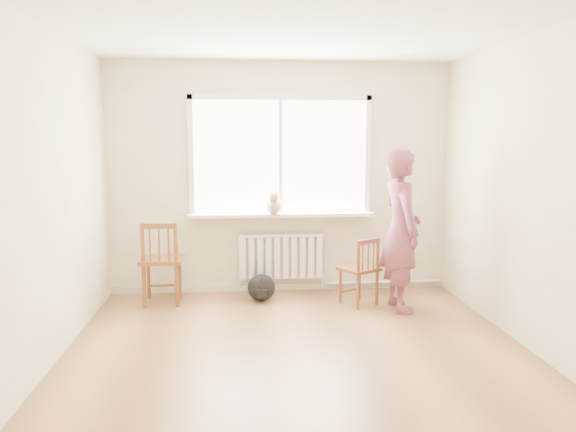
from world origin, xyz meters
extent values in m
plane|color=#A57043|center=(0.00, 0.00, 0.00)|extent=(4.50, 4.50, 0.00)
plane|color=white|center=(0.00, 0.00, 2.70)|extent=(4.50, 4.50, 0.00)
cube|color=beige|center=(0.00, 2.25, 1.35)|extent=(4.00, 0.01, 2.70)
cube|color=white|center=(0.00, 2.23, 1.60)|extent=(2.00, 0.02, 1.30)
cube|color=white|center=(0.00, 2.21, 2.28)|extent=(2.12, 0.05, 0.06)
cube|color=white|center=(-1.03, 2.21, 1.60)|extent=(0.06, 0.05, 1.42)
cube|color=white|center=(1.03, 2.21, 1.60)|extent=(0.06, 0.05, 1.42)
cube|color=white|center=(0.00, 2.21, 1.60)|extent=(0.04, 0.05, 1.30)
cube|color=white|center=(0.00, 2.14, 0.93)|extent=(2.15, 0.22, 0.04)
cube|color=white|center=(0.00, 2.20, 0.43)|extent=(1.00, 0.02, 0.55)
cube|color=white|center=(0.00, 2.15, 0.43)|extent=(1.00, 0.10, 0.51)
cube|color=white|center=(0.00, 2.15, 0.69)|extent=(1.00, 0.12, 0.03)
cylinder|color=silver|center=(1.25, 2.19, 0.08)|extent=(1.40, 0.04, 0.04)
cube|color=beige|center=(0.00, 2.23, 0.04)|extent=(4.00, 0.03, 0.08)
cube|color=brown|center=(-1.34, 1.82, 0.49)|extent=(0.46, 0.44, 0.04)
cylinder|color=brown|center=(-1.17, 2.00, 0.24)|extent=(0.04, 0.04, 0.49)
cylinder|color=brown|center=(-1.52, 1.99, 0.24)|extent=(0.04, 0.04, 0.49)
cylinder|color=brown|center=(-1.17, 1.65, 0.24)|extent=(0.04, 0.04, 0.49)
cylinder|color=brown|center=(-1.52, 1.65, 0.24)|extent=(0.04, 0.04, 0.49)
cylinder|color=brown|center=(-1.17, 1.65, 0.46)|extent=(0.04, 0.04, 0.92)
cylinder|color=brown|center=(-1.52, 1.65, 0.46)|extent=(0.04, 0.04, 0.92)
cube|color=brown|center=(-1.34, 1.65, 0.89)|extent=(0.37, 0.04, 0.06)
cylinder|color=brown|center=(-1.24, 1.65, 0.70)|extent=(0.02, 0.02, 0.37)
cylinder|color=brown|center=(-1.34, 1.65, 0.70)|extent=(0.02, 0.02, 0.37)
cylinder|color=brown|center=(-1.44, 1.65, 0.70)|extent=(0.02, 0.02, 0.37)
cube|color=brown|center=(0.81, 1.59, 0.40)|extent=(0.50, 0.49, 0.04)
cylinder|color=brown|center=(0.86, 1.78, 0.20)|extent=(0.03, 0.03, 0.40)
cylinder|color=brown|center=(0.62, 1.64, 0.20)|extent=(0.03, 0.03, 0.40)
cylinder|color=brown|center=(1.01, 1.54, 0.20)|extent=(0.03, 0.03, 0.40)
cylinder|color=brown|center=(0.76, 1.40, 0.20)|extent=(0.03, 0.03, 0.40)
cylinder|color=brown|center=(1.01, 1.54, 0.38)|extent=(0.04, 0.04, 0.75)
cylinder|color=brown|center=(0.76, 1.40, 0.38)|extent=(0.04, 0.04, 0.75)
cube|color=brown|center=(0.88, 1.47, 0.72)|extent=(0.28, 0.18, 0.05)
cylinder|color=brown|center=(0.95, 1.51, 0.57)|extent=(0.02, 0.02, 0.30)
cylinder|color=brown|center=(0.88, 1.47, 0.57)|extent=(0.02, 0.02, 0.30)
cylinder|color=brown|center=(0.82, 1.43, 0.57)|extent=(0.02, 0.02, 0.30)
imported|color=#AE3A58|center=(1.21, 1.38, 0.85)|extent=(0.45, 0.65, 1.71)
ellipsoid|color=#CFB48D|center=(-0.09, 2.07, 1.05)|extent=(0.21, 0.29, 0.21)
sphere|color=#CFB48D|center=(-0.10, 1.94, 1.16)|extent=(0.11, 0.11, 0.11)
cone|color=#CFB48D|center=(-0.13, 1.94, 1.21)|extent=(0.04, 0.04, 0.05)
cone|color=#CFB48D|center=(-0.07, 1.93, 1.21)|extent=(0.04, 0.04, 0.05)
cylinder|color=#CFB48D|center=(-0.08, 2.21, 0.99)|extent=(0.04, 0.19, 0.02)
cylinder|color=#CFB48D|center=(-0.13, 1.97, 1.00)|extent=(0.02, 0.02, 0.10)
cylinder|color=#CFB48D|center=(-0.06, 1.96, 1.00)|extent=(0.02, 0.02, 0.10)
ellipsoid|color=black|center=(-0.25, 1.80, 0.16)|extent=(0.38, 0.34, 0.31)
camera|label=1|loc=(-0.49, -4.32, 1.82)|focal=35.00mm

